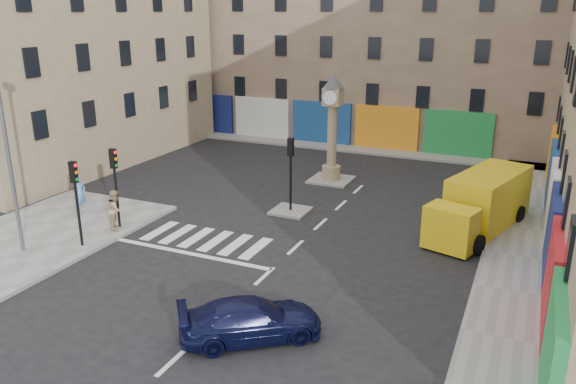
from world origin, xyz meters
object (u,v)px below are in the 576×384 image
Objects in this scene: clock_pillar at (332,122)px; pedestrian_tan at (116,209)px; navy_sedan at (251,320)px; traffic_light_left_near at (76,190)px; traffic_light_left_far at (115,175)px; lamp_post at (6,142)px; traffic_light_island at (291,162)px; yellow_van at (482,203)px; pedestrian_blue at (80,194)px.

pedestrian_tan is (-6.24, -11.61, -2.48)m from clock_pillar.
clock_pillar is 3.33× the size of pedestrian_tan.
traffic_light_left_near is at bearing 34.30° from navy_sedan.
traffic_light_left_near is 1.00× the size of traffic_light_left_far.
traffic_light_left_far is at bearing -118.94° from clock_pillar.
traffic_light_left_far is 4.77m from lamp_post.
clock_pillar reaches higher than traffic_light_left_near.
clock_pillar is (6.30, 11.40, 0.93)m from traffic_light_left_far.
traffic_light_left_near is 1.00× the size of traffic_light_island.
traffic_light_island is 9.18m from yellow_van.
navy_sedan is 0.59× the size of yellow_van.
clock_pillar is (8.20, 15.20, -1.24)m from lamp_post.
clock_pillar is 0.82× the size of yellow_van.
navy_sedan is at bearing -17.95° from traffic_light_left_near.
traffic_light_left_near is 10.50m from navy_sedan.
lamp_post reaches higher than yellow_van.
clock_pillar reaches higher than pedestrian_blue.
navy_sedan is (9.81, -3.18, -1.98)m from traffic_light_left_near.
lamp_post reaches higher than traffic_light_left_far.
yellow_van is at bearing -93.73° from pedestrian_tan.
traffic_light_left_near reaches higher than navy_sedan.
pedestrian_blue is 3.17m from pedestrian_tan.
traffic_light_island is 10.49m from pedestrian_blue.
traffic_light_island is 0.61× the size of clock_pillar.
lamp_post is 20.48m from yellow_van.
navy_sedan is (11.71, -1.78, -4.15)m from lamp_post.
traffic_light_left_far is 13.05m from clock_pillar.
clock_pillar is 17.57m from navy_sedan.
traffic_light_left_far is 0.45× the size of lamp_post.
traffic_light_island is 6.07m from clock_pillar.
lamp_post is at bearing -143.62° from traffic_light_left_near.
lamp_post reaches higher than clock_pillar.
traffic_light_left_far is 0.61× the size of clock_pillar.
traffic_light_island is at bearing 48.29° from lamp_post.
traffic_light_left_far is at bearing -139.40° from traffic_light_island.
navy_sedan is (3.51, -16.97, -2.91)m from clock_pillar.
lamp_post is at bearing -165.75° from pedestrian_blue.
traffic_light_left_far is 2.02× the size of pedestrian_tan.
yellow_van is (5.47, 12.36, 0.66)m from navy_sedan.
lamp_post is at bearing -131.71° from traffic_light_island.
traffic_light_left_far is 16.77m from yellow_van.
yellow_van is at bearing 31.64° from lamp_post.
traffic_light_left_near is 0.45× the size of lamp_post.
pedestrian_blue is at bearing 103.30° from lamp_post.
navy_sedan is 11.14m from pedestrian_tan.
navy_sedan is at bearing -115.32° from pedestrian_blue.
traffic_light_island is at bearing -62.31° from pedestrian_blue.
traffic_light_left_far is at bearing 63.43° from lamp_post.
navy_sedan is (3.51, -10.98, -1.95)m from traffic_light_island.
pedestrian_tan is (-9.75, 5.36, 0.43)m from navy_sedan.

